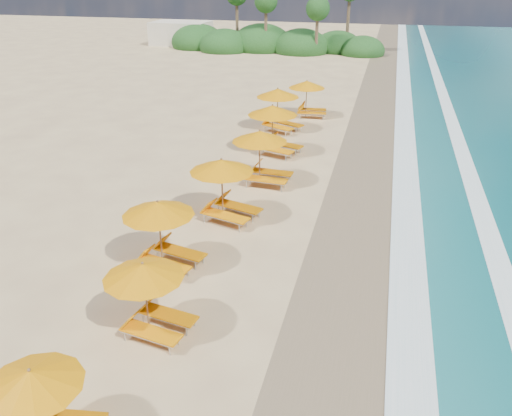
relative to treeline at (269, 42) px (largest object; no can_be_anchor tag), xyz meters
The scene contains 13 objects.
ground 46.60m from the treeline, 77.68° to the right, with size 160.00×160.00×0.00m, color tan.
wet_sand 47.61m from the treeline, 72.97° to the right, with size 4.00×160.00×0.01m, color #7C654A.
surf_foam 48.47m from the treeline, 69.92° to the right, with size 4.00×160.00×0.01m.
station_2 56.14m from the treeline, 81.75° to the right, with size 2.46×2.34×2.09m.
station_3 52.27m from the treeline, 80.57° to the right, with size 2.63×2.51×2.21m.
station_4 48.83m from the treeline, 81.13° to the right, with size 2.95×2.84×2.41m.
station_5 45.10m from the treeline, 79.23° to the right, with size 3.20×3.11×2.55m.
station_6 41.29m from the treeline, 77.44° to the right, with size 2.90×2.71×2.57m.
station_7 37.09m from the treeline, 76.57° to the right, with size 3.42×3.35×2.69m.
station_8 32.81m from the treeline, 75.94° to the right, with size 3.48×3.48×2.63m.
station_9 29.59m from the treeline, 71.95° to the right, with size 2.83×2.67×2.45m.
treeline is the anchor object (origin of this frame).
beach_building 12.32m from the treeline, 168.35° to the left, with size 7.00×5.00×2.80m, color beige.
Camera 1 is at (4.19, -16.52, 9.22)m, focal length 36.25 mm.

